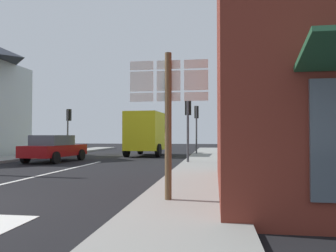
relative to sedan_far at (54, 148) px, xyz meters
The scene contains 9 objects.
ground_plane 3.12m from the sedan_far, 33.78° to the right, with size 80.00×80.00×0.00m, color black.
sidewalk_right 9.08m from the sedan_far, 23.99° to the right, with size 2.21×44.00×0.14m, color gray.
lane_centre_stripe 6.26m from the sedan_far, 66.14° to the right, with size 0.16×12.00×0.01m, color silver.
sedan_far is the anchor object (origin of this frame).
delivery_truck 7.22m from the sedan_far, 55.49° to the left, with size 2.70×5.11×3.05m.
route_sign_post 13.07m from the sedan_far, 52.90° to the right, with size 1.66×0.14×3.20m.
traffic_light_far_right 10.43m from the sedan_far, 43.24° to the left, with size 0.30×0.49×3.61m.
traffic_light_far_left 7.65m from the sedan_far, 109.16° to the left, with size 0.30×0.49×3.49m.
traffic_light_near_right 7.69m from the sedan_far, ahead, with size 0.30×0.49×3.39m.
Camera 1 is at (6.31, -5.53, 1.47)m, focal length 35.34 mm.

